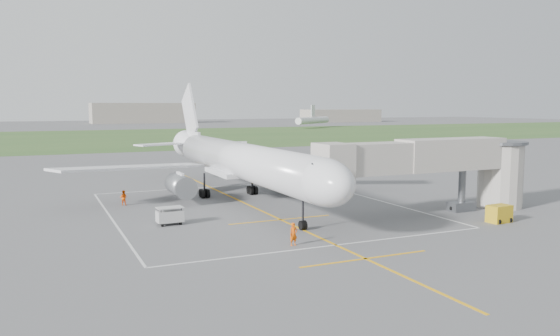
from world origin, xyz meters
name	(u,v)px	position (x,y,z in m)	size (l,w,h in m)	color
ground	(242,202)	(0.00, 0.00, 0.00)	(700.00, 700.00, 0.00)	#515153
grass_strip	(103,138)	(0.00, 130.00, 0.01)	(700.00, 120.00, 0.02)	#335726
apron_markings	(263,212)	(0.00, -5.82, 0.01)	(28.20, 60.00, 0.01)	#F2A60E
airliner	(240,161)	(0.00, 0.75, 4.39)	(38.93, 46.75, 13.52)	silver
jet_bridge	(445,164)	(15.72, -13.50, 4.74)	(23.40, 5.00, 7.20)	#A69E96
gpu_unit	(499,214)	(17.30, -19.00, 0.76)	(2.17, 1.61, 1.55)	gold
baggage_cart	(170,216)	(-9.67, -7.92, 0.80)	(2.28, 1.43, 1.55)	#BBBBBB
ramp_worker_nose	(294,234)	(-2.92, -18.78, 0.86)	(0.63, 0.41, 1.72)	#E65207
ramp_worker_wing	(124,198)	(-11.95, 3.38, 0.79)	(0.77, 0.60, 1.58)	#E94E07
distant_hangars	(42,115)	(-16.15, 265.19, 5.17)	(345.00, 49.00, 12.00)	gray
distant_aircraft	(93,124)	(0.32, 165.12, 3.59)	(220.29, 46.50, 8.85)	silver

